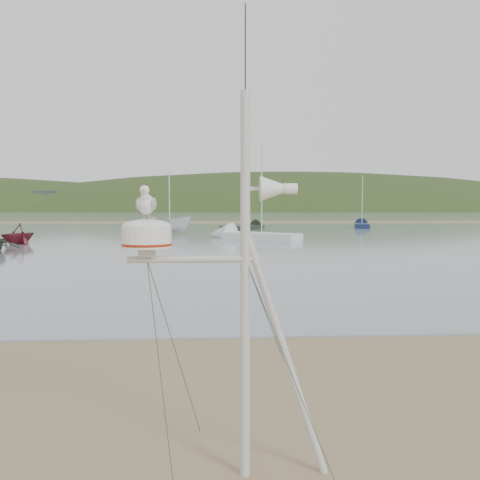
{
  "coord_description": "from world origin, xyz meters",
  "views": [
    {
      "loc": [
        2.04,
        -6.02,
        2.7
      ],
      "look_at": [
        2.44,
        1.0,
        2.2
      ],
      "focal_mm": 38.0,
      "sensor_mm": 36.0,
      "label": 1
    }
  ],
  "objects": [
    {
      "name": "sailboat_dark_mid",
      "position": [
        6.39,
        47.99,
        0.3
      ],
      "size": [
        5.74,
        5.88,
        6.58
      ],
      "color": "black",
      "rests_on": "ground"
    },
    {
      "name": "boat_white",
      "position": [
        -1.78,
        41.09,
        2.2
      ],
      "size": [
        2.15,
        2.12,
        4.31
      ],
      "primitive_type": "imported",
      "rotation": [
        0.0,
        0.0,
        1.19
      ],
      "color": "silver",
      "rests_on": "water"
    },
    {
      "name": "far_cottages",
      "position": [
        3.0,
        196.0,
        4.0
      ],
      "size": [
        294.4,
        6.3,
        8.0
      ],
      "color": "beige",
      "rests_on": "ground"
    },
    {
      "name": "sailboat_white_near",
      "position": [
        4.11,
        33.9,
        0.3
      ],
      "size": [
        7.56,
        6.39,
        7.93
      ],
      "color": "silver",
      "rests_on": "ground"
    },
    {
      "name": "hill_ridge",
      "position": [
        18.52,
        235.0,
        -19.7
      ],
      "size": [
        620.0,
        180.0,
        80.0
      ],
      "color": "#233515",
      "rests_on": "ground"
    },
    {
      "name": "sailboat_blue_far",
      "position": [
        19.76,
        52.85,
        0.3
      ],
      "size": [
        3.24,
        6.71,
        6.5
      ],
      "color": "#121C3F",
      "rests_on": "ground"
    },
    {
      "name": "ground",
      "position": [
        0.0,
        0.0,
        0.0
      ],
      "size": [
        560.0,
        560.0,
        0.0
      ],
      "primitive_type": "plane",
      "color": "olive",
      "rests_on": "ground"
    },
    {
      "name": "water",
      "position": [
        0.0,
        132.0,
        0.02
      ],
      "size": [
        560.0,
        256.0,
        0.04
      ],
      "primitive_type": "cube",
      "color": "gray",
      "rests_on": "ground"
    },
    {
      "name": "mast_rig",
      "position": [
        2.31,
        -1.19,
        1.11
      ],
      "size": [
        2.03,
        2.17,
        4.59
      ],
      "color": "beige",
      "rests_on": "ground"
    },
    {
      "name": "boat_red",
      "position": [
        -10.92,
        28.77,
        1.37
      ],
      "size": [
        2.68,
        2.33,
        2.65
      ],
      "primitive_type": "imported",
      "rotation": [
        0.0,
        0.0,
        -0.5
      ],
      "color": "maroon",
      "rests_on": "water"
    },
    {
      "name": "sandbar",
      "position": [
        0.0,
        70.0,
        0.07
      ],
      "size": [
        560.0,
        7.0,
        0.07
      ],
      "primitive_type": "cube",
      "color": "olive",
      "rests_on": "water"
    }
  ]
}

